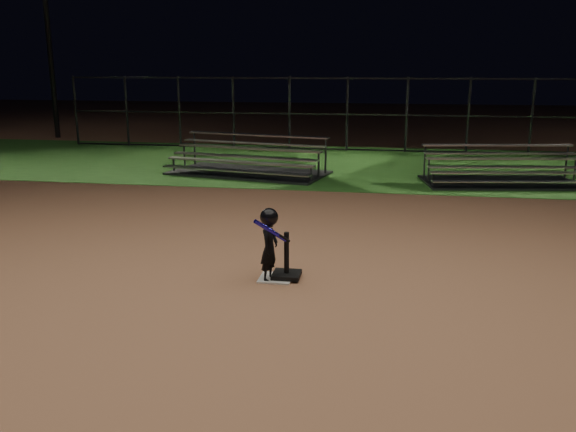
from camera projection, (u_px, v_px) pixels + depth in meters
The scene contains 9 objects.
ground at pixel (276, 279), 8.28m from camera, with size 80.00×80.00×0.00m, color #A46B4A.
grass_strip at pixel (339, 164), 17.83m from camera, with size 60.00×8.00×0.01m, color #285C1D.
home_plate at pixel (276, 278), 8.27m from camera, with size 0.45×0.45×0.02m, color beige.
batting_tee at pixel (287, 269), 8.26m from camera, with size 0.38×0.38×0.64m.
child_batter at pixel (269, 242), 8.09m from camera, with size 0.45×0.53×1.02m.
bleacher_left at pixel (248, 167), 16.18m from camera, with size 4.50×2.85×1.02m.
bleacher_right at pixel (501, 177), 14.83m from camera, with size 4.00×2.38×0.92m.
backstop_fence at pixel (347, 114), 20.40m from camera, with size 20.08×0.08×2.50m.
light_pole_left at pixel (45, 11), 23.31m from camera, with size 0.90×0.53×8.30m.
Camera 1 is at (1.48, -7.67, 2.87)m, focal length 37.28 mm.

